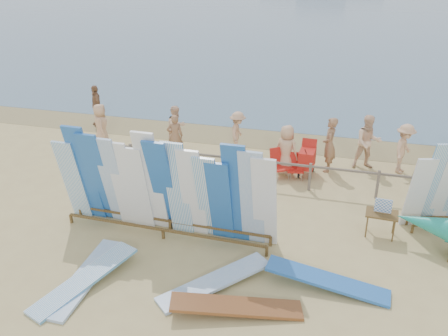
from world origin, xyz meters
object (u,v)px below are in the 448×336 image
(beachgoer_6, at_px, (286,150))
(beachgoer_7, at_px, (329,145))
(beachgoer_0, at_px, (101,126))
(beachgoer_extra_1, at_px, (96,106))
(beachgoer_1, at_px, (175,136))
(flat_board_e, at_px, (86,285))
(stroller, at_px, (307,162))
(flat_board_a, at_px, (86,281))
(flat_board_b, at_px, (215,286))
(main_surfboard_rack, at_px, (165,190))
(vendor_table, at_px, (380,223))
(beach_chair_right, at_px, (281,169))
(beachgoer_9, at_px, (404,149))
(beachgoer_2, at_px, (177,128))
(beachgoer_3, at_px, (238,133))
(flat_board_c, at_px, (236,312))
(beachgoer_8, at_px, (368,142))
(flat_board_d, at_px, (326,287))
(beach_chair_left, at_px, (295,171))

(beachgoer_6, bearing_deg, beachgoer_7, -131.33)
(beachgoer_0, height_order, beachgoer_extra_1, beachgoer_extra_1)
(beachgoer_1, bearing_deg, beachgoer_7, 162.20)
(flat_board_e, bearing_deg, stroller, 81.15)
(flat_board_a, distance_m, flat_board_b, 2.90)
(stroller, relative_size, beachgoer_1, 0.73)
(main_surfboard_rack, distance_m, beachgoer_6, 5.18)
(vendor_table, bearing_deg, beach_chair_right, 140.14)
(flat_board_e, height_order, beachgoer_1, beachgoer_1)
(flat_board_e, distance_m, beachgoer_1, 7.48)
(beachgoer_9, xyz_separation_m, beachgoer_2, (-7.96, -0.08, -0.00))
(flat_board_b, relative_size, beachgoer_7, 1.45)
(flat_board_e, bearing_deg, beachgoer_9, 69.85)
(beachgoer_3, height_order, beachgoer_1, beachgoer_3)
(beachgoer_7, bearing_deg, beachgoer_3, -103.01)
(beachgoer_3, xyz_separation_m, beachgoer_7, (3.29, -0.64, 0.14))
(main_surfboard_rack, distance_m, beachgoer_2, 5.95)
(flat_board_e, distance_m, beachgoer_7, 9.03)
(flat_board_c, distance_m, beach_chair_right, 6.71)
(beachgoer_8, bearing_deg, flat_board_e, -140.51)
(vendor_table, xyz_separation_m, beachgoer_extra_1, (-11.42, 5.90, 0.52))
(beachgoer_8, relative_size, beachgoer_0, 1.11)
(beachgoer_9, height_order, beachgoer_2, beachgoer_9)
(main_surfboard_rack, bearing_deg, flat_board_d, -13.58)
(flat_board_c, bearing_deg, flat_board_b, 27.98)
(flat_board_c, bearing_deg, beachgoer_0, 27.84)
(main_surfboard_rack, bearing_deg, beach_chair_left, 58.65)
(beach_chair_right, height_order, beachgoer_9, beachgoer_9)
(flat_board_a, xyz_separation_m, stroller, (4.11, 6.99, 0.46))
(stroller, xyz_separation_m, beachgoer_2, (-4.92, 0.98, 0.38))
(flat_board_c, bearing_deg, beachgoer_extra_1, 25.70)
(beachgoer_9, xyz_separation_m, beachgoer_6, (-3.72, -1.15, 0.00))
(flat_board_a, bearing_deg, beach_chair_right, 63.43)
(flat_board_d, relative_size, beach_chair_right, 2.87)
(beach_chair_left, xyz_separation_m, beachgoer_1, (-4.39, 0.63, 0.55))
(main_surfboard_rack, relative_size, flat_board_d, 2.15)
(beachgoer_3, bearing_deg, beachgoer_2, 89.64)
(flat_board_a, height_order, beachgoer_7, beachgoer_7)
(beachgoer_1, bearing_deg, flat_board_d, 113.45)
(beach_chair_right, bearing_deg, beach_chair_left, -32.90)
(beachgoer_3, relative_size, beachgoer_7, 0.85)
(flat_board_b, bearing_deg, main_surfboard_rack, 178.61)
(stroller, xyz_separation_m, beachgoer_7, (0.65, 0.54, 0.47))
(flat_board_b, height_order, beachgoer_2, beachgoer_2)
(flat_board_e, relative_size, beachgoer_6, 1.60)
(beach_chair_left, relative_size, beachgoer_1, 0.52)
(flat_board_c, xyz_separation_m, flat_board_e, (-3.43, -0.05, 0.00))
(beach_chair_left, bearing_deg, beachgoer_6, 132.90)
(beachgoer_1, bearing_deg, vendor_table, 132.74)
(flat_board_a, relative_size, beachgoer_2, 1.61)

